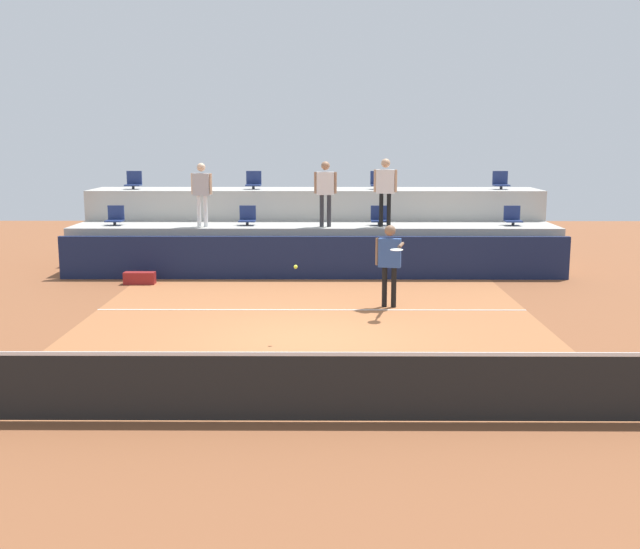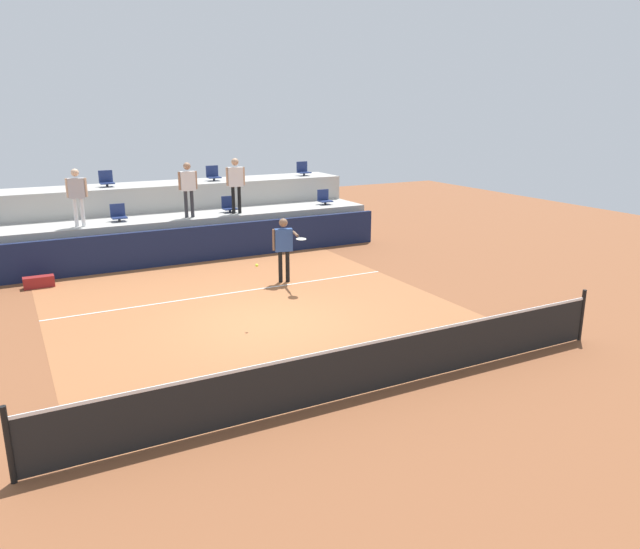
# 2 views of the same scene
# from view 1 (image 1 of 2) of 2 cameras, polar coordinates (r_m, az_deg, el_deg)

# --- Properties ---
(ground_plane) EXTENTS (40.00, 40.00, 0.00)m
(ground_plane) POSITION_cam_1_polar(r_m,az_deg,el_deg) (13.62, -0.81, -4.92)
(ground_plane) COLOR brown
(court_inner_paint) EXTENTS (9.00, 10.00, 0.01)m
(court_inner_paint) POSITION_cam_1_polar(r_m,az_deg,el_deg) (14.59, -0.73, -3.89)
(court_inner_paint) COLOR #A36038
(court_inner_paint) RESTS_ON ground_plane
(court_service_line) EXTENTS (9.00, 0.06, 0.00)m
(court_service_line) POSITION_cam_1_polar(r_m,az_deg,el_deg) (15.95, -0.63, -2.66)
(court_service_line) COLOR silver
(court_service_line) RESTS_ON ground_plane
(tennis_net) EXTENTS (10.48, 0.08, 1.07)m
(tennis_net) POSITION_cam_1_polar(r_m,az_deg,el_deg) (9.65, -1.29, -8.23)
(tennis_net) COLOR black
(tennis_net) RESTS_ON ground_plane
(sponsor_backboard) EXTENTS (13.00, 0.16, 1.10)m
(sponsor_backboard) POSITION_cam_1_polar(r_m,az_deg,el_deg) (19.38, -0.46, 1.26)
(sponsor_backboard) COLOR #141E42
(sponsor_backboard) RESTS_ON ground_plane
(seating_tier_lower) EXTENTS (13.00, 1.80, 1.25)m
(seating_tier_lower) POSITION_cam_1_polar(r_m,az_deg,el_deg) (20.66, -0.41, 2.02)
(seating_tier_lower) COLOR #ADAAA3
(seating_tier_lower) RESTS_ON ground_plane
(seating_tier_upper) EXTENTS (13.00, 1.80, 2.10)m
(seating_tier_upper) POSITION_cam_1_polar(r_m,az_deg,el_deg) (22.39, -0.35, 3.75)
(seating_tier_upper) COLOR #ADAAA3
(seating_tier_upper) RESTS_ON ground_plane
(stadium_chair_lower_far_left) EXTENTS (0.44, 0.40, 0.52)m
(stadium_chair_lower_far_left) POSITION_cam_1_polar(r_m,az_deg,el_deg) (21.25, -15.10, 4.18)
(stadium_chair_lower_far_left) COLOR #2D2D33
(stadium_chair_lower_far_left) RESTS_ON seating_tier_lower
(stadium_chair_lower_left) EXTENTS (0.44, 0.40, 0.52)m
(stadium_chair_lower_left) POSITION_cam_1_polar(r_m,az_deg,el_deg) (20.59, -5.46, 4.31)
(stadium_chair_lower_left) COLOR #2D2D33
(stadium_chair_lower_left) RESTS_ON seating_tier_lower
(stadium_chair_lower_right) EXTENTS (0.44, 0.40, 0.52)m
(stadium_chair_lower_right) POSITION_cam_1_polar(r_m,az_deg,el_deg) (20.54, 4.45, 4.31)
(stadium_chair_lower_right) COLOR #2D2D33
(stadium_chair_lower_right) RESTS_ON seating_tier_lower
(stadium_chair_lower_far_right) EXTENTS (0.44, 0.40, 0.52)m
(stadium_chair_lower_far_right) POSITION_cam_1_polar(r_m,az_deg,el_deg) (21.10, 14.24, 4.18)
(stadium_chair_lower_far_right) COLOR #2D2D33
(stadium_chair_lower_far_right) RESTS_ON seating_tier_lower
(stadium_chair_upper_far_left) EXTENTS (0.44, 0.40, 0.52)m
(stadium_chair_upper_far_left) POSITION_cam_1_polar(r_m,az_deg,el_deg) (22.90, -13.79, 6.78)
(stadium_chair_upper_far_left) COLOR #2D2D33
(stadium_chair_upper_far_left) RESTS_ON seating_tier_upper
(stadium_chair_upper_left) EXTENTS (0.44, 0.40, 0.52)m
(stadium_chair_upper_left) POSITION_cam_1_polar(r_m,az_deg,el_deg) (22.31, -5.00, 6.95)
(stadium_chair_upper_left) COLOR #2D2D33
(stadium_chair_upper_left) RESTS_ON seating_tier_upper
(stadium_chair_upper_right) EXTENTS (0.44, 0.40, 0.52)m
(stadium_chair_upper_right) POSITION_cam_1_polar(r_m,az_deg,el_deg) (22.27, 4.38, 6.95)
(stadium_chair_upper_right) COLOR #2D2D33
(stadium_chair_upper_right) RESTS_ON seating_tier_upper
(stadium_chair_upper_far_right) EXTENTS (0.44, 0.40, 0.52)m
(stadium_chair_upper_far_right) POSITION_cam_1_polar(r_m,az_deg,el_deg) (22.80, 13.39, 6.78)
(stadium_chair_upper_far_right) COLOR #2D2D33
(stadium_chair_upper_far_right) RESTS_ON seating_tier_upper
(tennis_player) EXTENTS (0.60, 1.29, 1.76)m
(tennis_player) POSITION_cam_1_polar(r_m,az_deg,el_deg) (16.07, 5.25, 1.30)
(tennis_player) COLOR black
(tennis_player) RESTS_ON ground_plane
(spectator_in_grey) EXTENTS (0.59, 0.28, 1.67)m
(spectator_in_grey) POSITION_cam_1_polar(r_m,az_deg,el_deg) (20.30, -8.86, 6.38)
(spectator_in_grey) COLOR white
(spectator_in_grey) RESTS_ON seating_tier_lower
(spectator_leaning_on_rail) EXTENTS (0.60, 0.24, 1.71)m
(spectator_leaning_on_rail) POSITION_cam_1_polar(r_m,az_deg,el_deg) (20.04, 0.41, 6.55)
(spectator_leaning_on_rail) COLOR #2D2D33
(spectator_leaning_on_rail) RESTS_ON seating_tier_lower
(spectator_in_white) EXTENTS (0.62, 0.27, 1.78)m
(spectator_in_white) POSITION_cam_1_polar(r_m,az_deg,el_deg) (20.10, 4.92, 6.67)
(spectator_in_white) COLOR black
(spectator_in_white) RESTS_ON seating_tier_lower
(tennis_ball) EXTENTS (0.07, 0.07, 0.07)m
(tennis_ball) POSITION_cam_1_polar(r_m,az_deg,el_deg) (13.31, -1.84, 0.58)
(tennis_ball) COLOR #CCE033
(equipment_bag) EXTENTS (0.76, 0.28, 0.30)m
(equipment_bag) POSITION_cam_1_polar(r_m,az_deg,el_deg) (19.28, -13.37, -0.27)
(equipment_bag) COLOR maroon
(equipment_bag) RESTS_ON ground_plane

